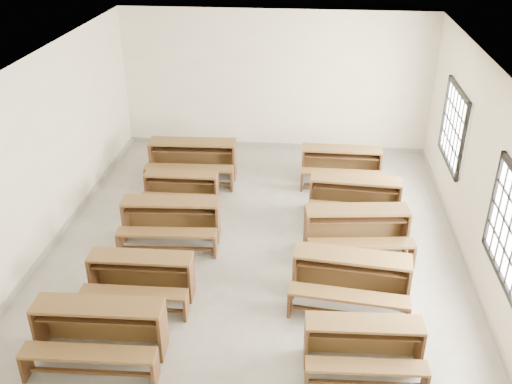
# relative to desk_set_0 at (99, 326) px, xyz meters

# --- Properties ---
(room) EXTENTS (8.50, 8.50, 3.20)m
(room) POSITION_rel_desk_set_0_xyz_m (1.83, 2.85, 1.70)
(room) COLOR gray
(room) RESTS_ON ground
(desk_set_0) EXTENTS (1.71, 0.94, 0.75)m
(desk_set_0) POSITION_rel_desk_set_0_xyz_m (0.00, 0.00, 0.00)
(desk_set_0) COLOR brown
(desk_set_0) RESTS_ON ground
(desk_set_1) EXTENTS (1.55, 0.83, 0.69)m
(desk_set_1) POSITION_rel_desk_set_0_xyz_m (0.20, 1.22, -0.04)
(desk_set_1) COLOR brown
(desk_set_1) RESTS_ON ground
(desk_set_2) EXTENTS (1.71, 0.97, 0.75)m
(desk_set_2) POSITION_rel_desk_set_0_xyz_m (0.27, 2.83, -0.00)
(desk_set_2) COLOR brown
(desk_set_2) RESTS_ON ground
(desk_set_3) EXTENTS (1.41, 0.75, 0.63)m
(desk_set_3) POSITION_rel_desk_set_0_xyz_m (0.16, 4.12, -0.07)
(desk_set_3) COLOR brown
(desk_set_3) RESTS_ON ground
(desk_set_4) EXTENTS (1.85, 1.02, 0.81)m
(desk_set_4) POSITION_rel_desk_set_0_xyz_m (0.15, 5.28, 0.03)
(desk_set_4) COLOR brown
(desk_set_4) RESTS_ON ground
(desk_set_5) EXTENTS (1.51, 0.84, 0.66)m
(desk_set_5) POSITION_rel_desk_set_0_xyz_m (3.39, 0.12, -0.05)
(desk_set_5) COLOR brown
(desk_set_5) RESTS_ON ground
(desk_set_6) EXTENTS (1.77, 1.04, 0.76)m
(desk_set_6) POSITION_rel_desk_set_0_xyz_m (3.29, 1.45, 0.00)
(desk_set_6) COLOR brown
(desk_set_6) RESTS_ON ground
(desk_set_7) EXTENTS (1.81, 1.09, 0.77)m
(desk_set_7) POSITION_rel_desk_set_0_xyz_m (3.44, 2.82, 0.01)
(desk_set_7) COLOR brown
(desk_set_7) RESTS_ON ground
(desk_set_8) EXTENTS (1.71, 0.96, 0.75)m
(desk_set_8) POSITION_rel_desk_set_0_xyz_m (3.47, 3.99, -0.00)
(desk_set_8) COLOR brown
(desk_set_8) RESTS_ON ground
(desk_set_9) EXTENTS (1.63, 0.85, 0.73)m
(desk_set_9) POSITION_rel_desk_set_0_xyz_m (3.26, 5.42, -0.01)
(desk_set_9) COLOR brown
(desk_set_9) RESTS_ON ground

